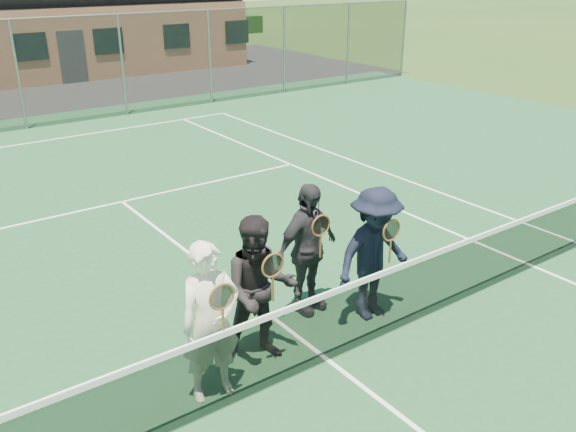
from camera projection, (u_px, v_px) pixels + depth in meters
name	position (u px, v px, depth m)	size (l,w,h in m)	color
court_surface	(328.00, 361.00, 7.21)	(30.00, 30.00, 0.02)	#1C4C2B
court_markings	(328.00, 360.00, 7.20)	(11.03, 23.83, 0.01)	white
tennis_net	(329.00, 323.00, 7.01)	(11.68, 0.08, 1.10)	slate
perimeter_fence	(18.00, 75.00, 16.73)	(30.07, 0.07, 3.02)	slate
player_a	(211.00, 322.00, 6.32)	(0.70, 0.53, 1.80)	white
player_b	(260.00, 290.00, 6.94)	(1.07, 0.98, 1.80)	black
player_c	(307.00, 249.00, 7.94)	(1.11, 0.60, 1.80)	#27272C
player_d	(374.00, 254.00, 7.81)	(1.17, 0.68, 1.80)	black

